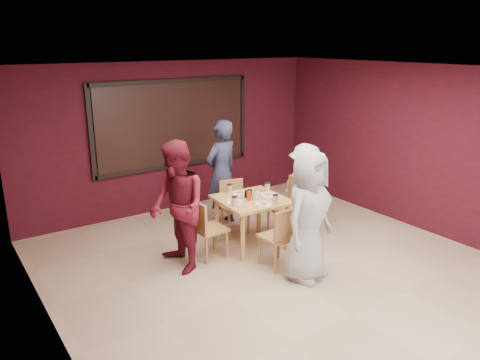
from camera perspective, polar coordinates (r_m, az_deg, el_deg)
floor at (r=6.65m, az=6.30°, el=-11.73°), size 7.00×7.00×0.00m
window_blinds at (r=8.88m, az=-8.04°, el=6.77°), size 3.00×0.02×1.50m
dining_table at (r=7.31m, az=1.42°, el=-3.00°), size 1.07×1.07×0.95m
chair_front at (r=6.69m, az=5.02°, el=-6.60°), size 0.45×0.45×0.92m
chair_back at (r=7.96m, az=-0.79°, el=-2.81°), size 0.51×0.51×0.88m
chair_left at (r=6.97m, az=-4.23°, el=-5.61°), size 0.45×0.45×0.91m
chair_right at (r=7.84m, az=5.90°, el=-2.82°), size 0.57×0.57×0.97m
diner_front at (r=6.32m, az=8.28°, el=-4.33°), size 1.02×0.81×1.81m
diner_back at (r=8.15m, az=-2.26°, el=0.86°), size 0.76×0.58×1.87m
diner_left at (r=6.55m, az=-7.64°, el=-3.29°), size 0.75×0.94×1.87m
diner_right at (r=7.93m, az=7.92°, el=-1.03°), size 0.60×1.01×1.53m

